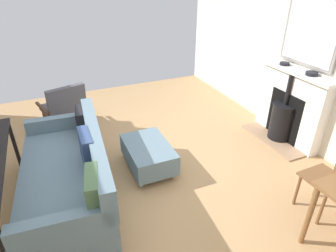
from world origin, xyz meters
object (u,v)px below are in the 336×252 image
Objects in this scene: mantel_bowl_near at (285,64)px; armchair_accent at (65,105)px; mantel_bowl_far at (312,73)px; ottoman at (148,154)px; dining_chair_near_fireplace at (335,177)px; sofa at (70,174)px; fireplace at (288,110)px.

armchair_accent is (3.08, -1.41, -0.70)m from mantel_bowl_near.
ottoman is (2.22, -0.35, -0.91)m from mantel_bowl_far.
dining_chair_near_fireplace is at bearing 65.59° from mantel_bowl_near.
sofa is (3.22, -0.13, -0.78)m from mantel_bowl_far.
mantel_bowl_near reaches higher than armchair_accent.
sofa is at bearing 85.71° from armchair_accent.
mantel_bowl_near is at bearing -114.41° from dining_chair_near_fireplace.
fireplace is at bearing -87.34° from mantel_bowl_far.
mantel_bowl_near is at bearing -90.00° from mantel_bowl_far.
fireplace is 1.61m from dining_chair_near_fireplace.
fireplace is at bearing 87.58° from mantel_bowl_near.
ottoman is at bearing 3.83° from mantel_bowl_near.
sofa is (3.20, 0.10, -0.13)m from fireplace.
fireplace is 8.80× the size of mantel_bowl_near.
dining_chair_near_fireplace is at bearing 57.19° from mantel_bowl_far.
ottoman is 1.03× the size of armchair_accent.
mantel_bowl_far reaches higher than fireplace.
mantel_bowl_far reaches higher than ottoman.
armchair_accent is at bearing -28.58° from fireplace.
dining_chair_near_fireplace reaches higher than armchair_accent.
mantel_bowl_near is 1.95m from dining_chair_near_fireplace.
dining_chair_near_fireplace is at bearing 126.76° from armchair_accent.
dining_chair_near_fireplace is (-2.32, 3.10, 0.09)m from armchair_accent.
fireplace is 0.61× the size of sofa.
mantel_bowl_far is 3.31m from sofa.
dining_chair_near_fireplace is (0.76, 1.43, 0.03)m from fireplace.
armchair_accent is (3.08, -1.91, -0.71)m from mantel_bowl_far.
mantel_bowl_far is at bearing 177.61° from sofa.
fireplace is 1.50× the size of ottoman.
ottoman is (2.21, -0.11, -0.26)m from fireplace.
mantel_bowl_far is at bearing 92.66° from fireplace.
fireplace is at bearing 151.42° from armchair_accent.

